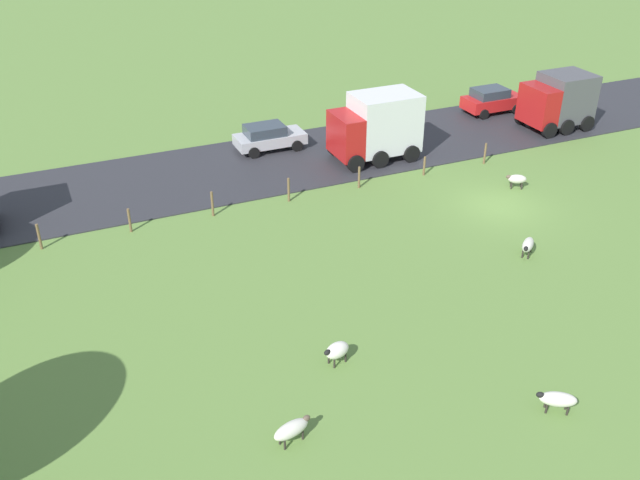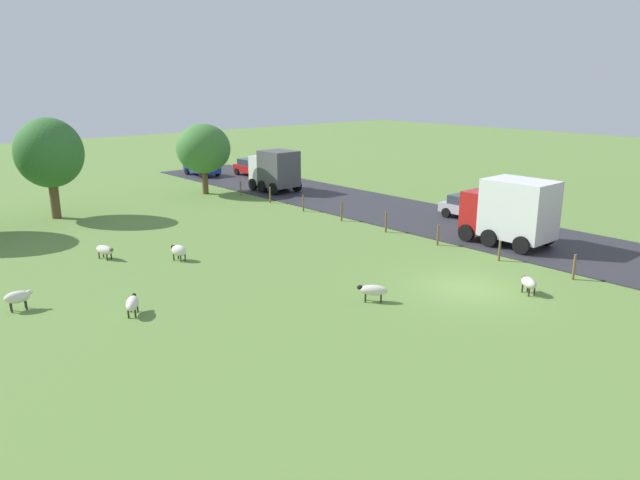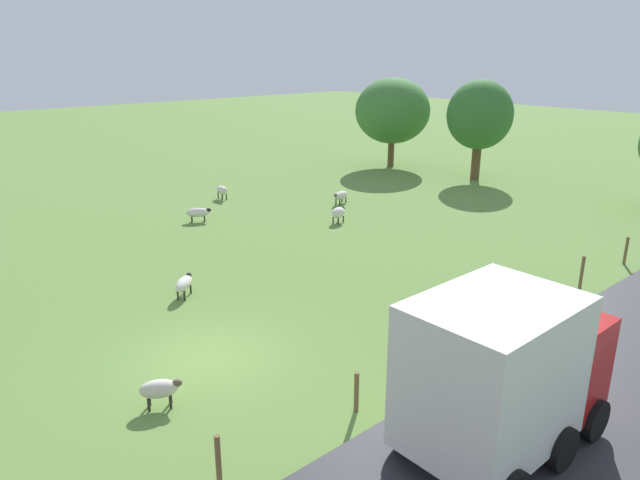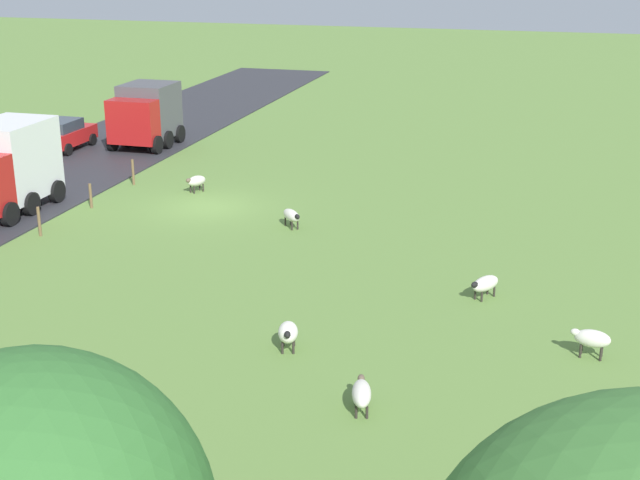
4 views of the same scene
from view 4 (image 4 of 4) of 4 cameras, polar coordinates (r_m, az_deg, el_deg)
ground_plane at (r=38.17m, az=-7.20°, el=2.09°), size 160.00×160.00×0.00m
road_strip at (r=42.64m, az=-19.02°, el=3.02°), size 8.00×80.00×0.06m
sheep_0 at (r=21.77m, az=2.67°, el=-9.76°), size 0.74×1.32×0.72m
sheep_1 at (r=25.42m, az=16.99°, el=-6.06°), size 1.11×0.59×0.80m
sheep_2 at (r=35.06m, az=-1.83°, el=1.57°), size 1.11×1.18×0.73m
sheep_3 at (r=40.40m, az=-7.92°, el=3.75°), size 0.85×1.07×0.75m
sheep_4 at (r=24.76m, az=-2.06°, el=-5.93°), size 0.77×1.07×0.81m
sheep_5 at (r=28.69m, az=10.51°, el=-2.77°), size 1.01×1.24×0.73m
fence_post_0 at (r=42.11m, az=-11.87°, el=4.27°), size 0.12×0.12×1.20m
fence_post_1 at (r=38.86m, az=-14.46°, el=2.75°), size 0.12×0.12×1.06m
fence_post_2 at (r=35.69m, az=-17.52°, el=1.14°), size 0.12×0.12×1.16m
truck_0 at (r=39.03m, az=-19.46°, el=4.53°), size 2.86×4.75×3.64m
truck_1 at (r=49.43m, az=-11.09°, el=7.90°), size 2.88×4.04×3.33m
car_2 at (r=49.84m, az=-16.09°, el=6.53°), size 2.03×3.90×1.64m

